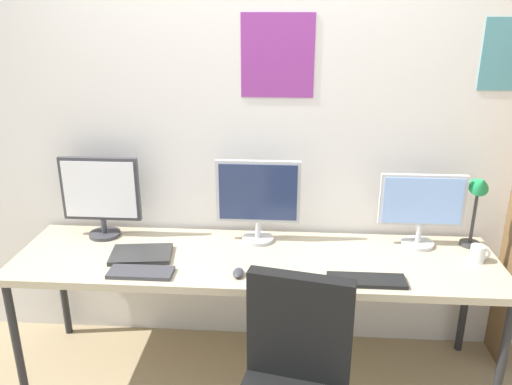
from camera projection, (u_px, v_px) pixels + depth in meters
The scene contains 11 objects.
wall_back at pixel (261, 136), 2.97m from camera, with size 4.99×0.11×2.60m.
desk at pixel (255, 265), 2.79m from camera, with size 2.59×0.68×0.74m.
monitor_left at pixel (101, 194), 2.94m from camera, with size 0.45×0.18×0.47m.
monitor_center at pixel (258, 197), 2.88m from camera, with size 0.47×0.18×0.47m.
monitor_right at pixel (422, 206), 2.83m from camera, with size 0.46×0.18×0.42m.
desk_lamp at pixel (479, 196), 2.78m from camera, with size 0.11×0.16×0.45m.
keyboard_left at pixel (141, 272), 2.59m from camera, with size 0.32×0.13×0.02m, color #38383D.
keyboard_right at pixel (366, 280), 2.52m from camera, with size 0.38×0.13×0.02m, color black.
computer_mouse at pixel (238, 273), 2.57m from camera, with size 0.06×0.10×0.03m, color #38383D.
laptop_closed at pixel (141, 254), 2.77m from camera, with size 0.32×0.22×0.02m, color #2D2D2D.
coffee_mug at pixel (478, 254), 2.71m from camera, with size 0.11×0.08×0.09m.
Camera 1 is at (0.18, -1.88, 2.01)m, focal length 36.26 mm.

